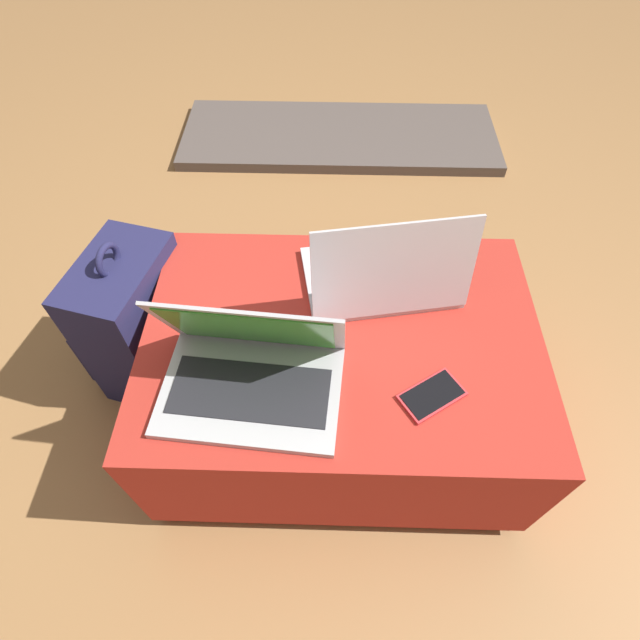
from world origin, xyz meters
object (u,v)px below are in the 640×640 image
object	(u,v)px
laptop_far	(384,275)
cell_phone	(432,395)
laptop_near	(251,369)
backpack	(135,323)

from	to	relation	value
laptop_far	cell_phone	distance (m)	0.31
laptop_near	laptop_far	size ratio (longest dim) A/B	0.98
cell_phone	backpack	distance (m)	0.84
laptop_far	cell_phone	world-z (taller)	laptop_far
laptop_far	backpack	xyz separation A→B (m)	(-0.66, 0.02, -0.24)
laptop_near	laptop_far	bearing A→B (deg)	48.28
laptop_far	backpack	bearing A→B (deg)	-11.84
laptop_near	backpack	world-z (taller)	laptop_near
laptop_far	backpack	size ratio (longest dim) A/B	0.77
laptop_near	backpack	bearing A→B (deg)	147.88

